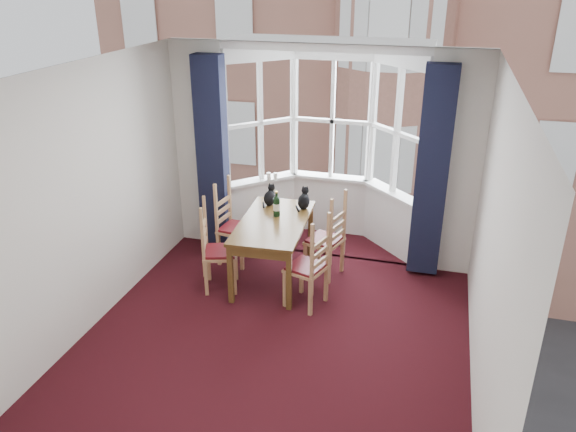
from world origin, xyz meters
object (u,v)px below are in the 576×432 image
at_px(cat_left, 270,197).
at_px(candle_short, 275,176).
at_px(wine_bottle, 277,205).
at_px(candle_tall, 269,176).
at_px(chair_left_far, 230,228).
at_px(chair_right_far, 331,242).
at_px(chair_right_near, 313,270).
at_px(dining_table, 273,228).
at_px(cat_right, 304,200).
at_px(chair_left_near, 213,253).

height_order(cat_left, candle_short, cat_left).
distance_m(cat_left, candle_short, 0.71).
bearing_deg(wine_bottle, candle_tall, 112.54).
height_order(chair_left_far, cat_left, cat_left).
bearing_deg(chair_right_far, chair_right_near, -94.11).
height_order(dining_table, chair_right_near, chair_right_near).
height_order(cat_right, wine_bottle, wine_bottle).
bearing_deg(wine_bottle, cat_right, 50.50).
height_order(chair_right_near, wine_bottle, wine_bottle).
xyz_separation_m(chair_right_near, cat_left, (-0.82, 1.01, 0.42)).
bearing_deg(chair_right_near, chair_left_far, 148.37).
relative_size(chair_left_near, chair_right_far, 1.00).
height_order(cat_left, cat_right, cat_right).
bearing_deg(wine_bottle, chair_left_far, 169.84).
relative_size(cat_right, candle_short, 2.94).
distance_m(chair_right_far, cat_left, 1.01).
bearing_deg(chair_right_near, candle_short, 119.19).
bearing_deg(chair_left_far, wine_bottle, -10.16).
bearing_deg(cat_left, chair_left_far, -157.74).
relative_size(chair_right_near, candle_tall, 8.75).
relative_size(chair_left_far, chair_right_far, 1.00).
xyz_separation_m(chair_right_far, wine_bottle, (-0.69, -0.06, 0.45)).
height_order(chair_right_near, candle_short, candle_short).
height_order(chair_left_far, cat_right, cat_right).
distance_m(chair_left_far, cat_left, 0.68).
xyz_separation_m(wine_bottle, candle_tall, (-0.41, 0.99, -0.00)).
distance_m(chair_left_far, wine_bottle, 0.83).
xyz_separation_m(cat_left, cat_right, (0.46, 0.00, 0.00)).
height_order(chair_left_far, candle_short, candle_short).
height_order(chair_right_far, wine_bottle, wine_bottle).
xyz_separation_m(candle_tall, candle_short, (0.09, 0.03, -0.00)).
bearing_deg(chair_left_far, candle_tall, 72.67).
bearing_deg(cat_right, wine_bottle, -129.50).
relative_size(chair_right_near, chair_right_far, 1.00).
bearing_deg(chair_right_far, cat_right, 147.47).
relative_size(chair_left_far, cat_right, 3.10).
relative_size(wine_bottle, candle_short, 3.25).
height_order(wine_bottle, candle_tall, wine_bottle).
distance_m(chair_left_far, chair_right_near, 1.55).
xyz_separation_m(chair_left_far, wine_bottle, (0.68, -0.12, 0.45)).
distance_m(dining_table, wine_bottle, 0.28).
xyz_separation_m(cat_left, candle_short, (-0.13, 0.70, 0.03)).
distance_m(chair_right_near, candle_short, 2.01).
relative_size(chair_left_far, chair_right_near, 1.00).
relative_size(wine_bottle, candle_tall, 3.12).
bearing_deg(dining_table, candle_short, 105.50).
relative_size(dining_table, cat_left, 5.26).
distance_m(chair_left_near, chair_left_far, 0.73).
bearing_deg(chair_right_far, chair_left_far, 177.32).
xyz_separation_m(dining_table, cat_left, (-0.19, 0.48, 0.20)).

